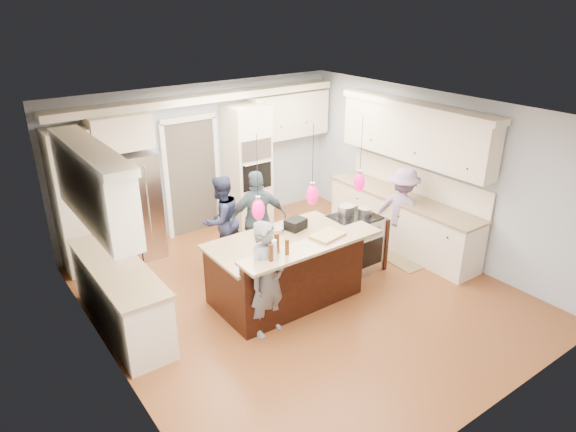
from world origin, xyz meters
The scene contains 23 objects.
ground_plane centered at (0.00, 0.00, 0.00)m, with size 6.00×6.00×0.00m, color #9A552A.
room_shell centered at (0.00, 0.00, 1.82)m, with size 5.54×6.04×2.72m.
refrigerator centered at (-1.55, 2.64, 0.90)m, with size 0.90×0.70×1.80m, color #B7B7BC.
oven_column centered at (0.75, 2.67, 1.15)m, with size 0.72×0.69×2.30m.
back_upper_cabinets centered at (-0.75, 2.76, 1.67)m, with size 5.30×0.61×2.54m.
right_counter_run centered at (2.44, 0.30, 1.06)m, with size 0.64×3.10×2.51m.
left_cabinets centered at (-2.44, 0.80, 1.06)m, with size 0.64×2.30×2.51m.
kitchen_island centered at (-0.25, 0.07, 0.49)m, with size 2.10×1.46×1.12m.
island_range centered at (1.16, 0.15, 0.46)m, with size 0.82×0.71×0.92m.
pendant_lights centered at (-0.25, -0.51, 1.80)m, with size 1.75×0.15×1.03m.
person_bar_end centered at (-0.90, -0.45, 0.79)m, with size 0.58×0.38×1.58m, color slate.
person_far_left centered at (-0.42, 1.60, 0.75)m, with size 0.72×0.56×1.49m, color #282F4E.
person_far_right centered at (0.00, 1.17, 0.81)m, with size 0.94×0.39×1.61m, color #485965.
person_range_side centered at (2.25, 0.17, 0.74)m, with size 0.96×0.55×1.49m, color #93769F.
floor_rug centered at (2.13, -0.04, 0.01)m, with size 0.69×1.02×0.01m, color olive.
water_bottle centered at (-0.88, -0.58, 1.25)m, with size 0.06×0.06×0.26m, color silver.
beer_bottle_a centered at (-0.75, -0.45, 1.25)m, with size 0.07×0.07×0.27m, color #49230D.
beer_bottle_b centered at (-0.93, -0.58, 1.23)m, with size 0.06×0.06×0.22m, color #49230D.
beer_bottle_c centered at (-0.68, -0.57, 1.23)m, with size 0.05×0.05×0.21m, color #49230D.
drink_can centered at (-0.82, -0.51, 1.17)m, with size 0.06×0.06×0.11m, color #B7B7BC.
cutting_board centered at (0.06, -0.47, 1.14)m, with size 0.43×0.31×0.03m, color tan.
pot_large centered at (1.08, 0.30, 1.00)m, with size 0.26×0.26×0.15m, color #B7B7BC.
pot_small centered at (1.33, 0.12, 0.98)m, with size 0.23×0.23×0.11m, color #B7B7BC.
Camera 1 is at (-3.99, -5.17, 4.11)m, focal length 32.00 mm.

